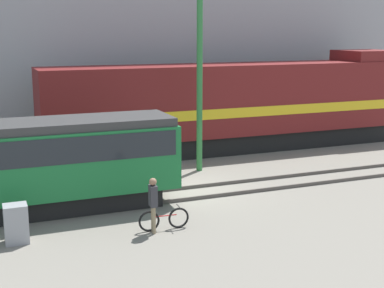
% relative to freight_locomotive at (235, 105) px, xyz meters
% --- Properties ---
extents(ground_plane, '(120.00, 120.00, 0.00)m').
position_rel_freight_locomotive_xyz_m(ground_plane, '(-4.96, -6.08, -2.43)').
color(ground_plane, slate).
extents(track_near, '(60.00, 1.50, 0.14)m').
position_rel_freight_locomotive_xyz_m(track_near, '(-4.96, -6.64, -2.36)').
color(track_near, '#47423D').
rests_on(track_near, ground).
extents(track_far, '(60.00, 1.51, 0.14)m').
position_rel_freight_locomotive_xyz_m(track_far, '(-4.96, -0.00, -2.36)').
color(track_far, '#47423D').
rests_on(track_far, ground).
extents(building_backdrop, '(37.14, 6.00, 15.65)m').
position_rel_freight_locomotive_xyz_m(building_backdrop, '(-4.96, 6.72, 5.40)').
color(building_backdrop, '#99999E').
rests_on(building_backdrop, ground).
extents(freight_locomotive, '(20.09, 3.04, 5.22)m').
position_rel_freight_locomotive_xyz_m(freight_locomotive, '(0.00, 0.00, 0.00)').
color(freight_locomotive, black).
rests_on(freight_locomotive, ground).
extents(streetcar, '(10.76, 2.54, 3.28)m').
position_rel_freight_locomotive_xyz_m(streetcar, '(-11.42, -6.64, -0.55)').
color(streetcar, black).
rests_on(streetcar, ground).
extents(bicycle, '(1.68, 0.44, 0.76)m').
position_rel_freight_locomotive_xyz_m(bicycle, '(-7.39, -9.87, -2.08)').
color(bicycle, black).
rests_on(bicycle, ground).
extents(person, '(0.24, 0.37, 1.81)m').
position_rel_freight_locomotive_xyz_m(person, '(-7.78, -9.99, -1.32)').
color(person, '#8C7A5B').
rests_on(person, ground).
extents(utility_pole_left, '(0.26, 0.26, 9.99)m').
position_rel_freight_locomotive_xyz_m(utility_pole_left, '(-3.44, -3.32, 2.57)').
color(utility_pole_left, '#2D7238').
rests_on(utility_pole_left, ground).
extents(signal_box, '(0.70, 0.60, 1.20)m').
position_rel_freight_locomotive_xyz_m(signal_box, '(-11.88, -9.22, -1.83)').
color(signal_box, gray).
rests_on(signal_box, ground).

